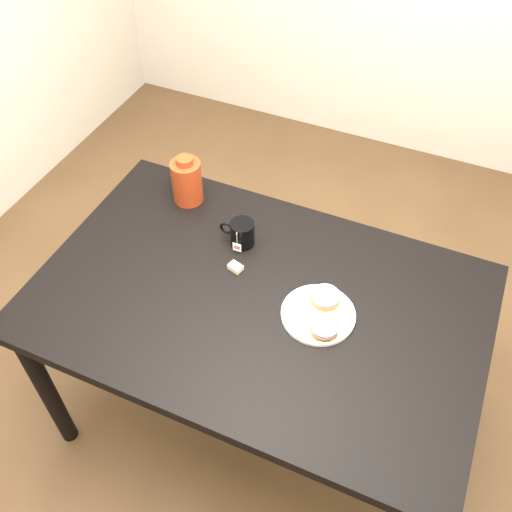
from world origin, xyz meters
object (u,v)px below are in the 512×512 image
at_px(bagel_front, 324,328).
at_px(teabag_pouch, 235,267).
at_px(bagel_package, 187,181).
at_px(plate, 318,314).
at_px(table, 258,314).
at_px(mug, 242,233).
at_px(bagel_back, 325,297).

height_order(bagel_front, teabag_pouch, bagel_front).
bearing_deg(bagel_package, plate, -26.88).
distance_m(table, mug, 0.28).
height_order(plate, bagel_package, bagel_package).
xyz_separation_m(plate, mug, (-0.34, 0.19, 0.04)).
height_order(plate, bagel_front, bagel_front).
bearing_deg(plate, mug, 151.37).
bearing_deg(bagel_package, teabag_pouch, -38.60).
relative_size(bagel_front, mug, 0.77).
distance_m(table, bagel_package, 0.55).
relative_size(bagel_back, teabag_pouch, 2.88).
height_order(teabag_pouch, bagel_package, bagel_package).
height_order(plate, mug, mug).
bearing_deg(bagel_front, mug, 147.40).
height_order(plate, bagel_back, bagel_back).
distance_m(table, bagel_front, 0.26).
bearing_deg(teabag_pouch, bagel_back, -2.35).
distance_m(table, teabag_pouch, 0.17).
xyz_separation_m(table, teabag_pouch, (-0.11, 0.08, 0.09)).
bearing_deg(bagel_package, table, -37.49).
bearing_deg(plate, bagel_package, 153.12).
bearing_deg(plate, bagel_front, -56.41).
xyz_separation_m(teabag_pouch, bagel_package, (-0.30, 0.24, 0.08)).
distance_m(bagel_front, mug, 0.45).
distance_m(table, plate, 0.22).
bearing_deg(plate, bagel_back, 88.38).
bearing_deg(plate, table, -177.24).
distance_m(mug, teabag_pouch, 0.13).
bearing_deg(mug, teabag_pouch, -77.39).
distance_m(bagel_back, teabag_pouch, 0.31).
bearing_deg(table, bagel_front, -11.20).
xyz_separation_m(bagel_front, bagel_package, (-0.65, 0.37, 0.06)).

